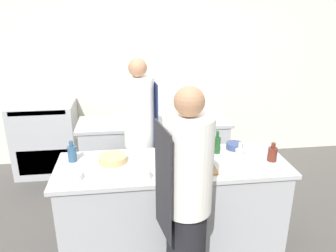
{
  "coord_description": "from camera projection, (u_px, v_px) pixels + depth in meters",
  "views": [
    {
      "loc": [
        -0.4,
        -2.77,
        2.32
      ],
      "look_at": [
        0.0,
        0.35,
        1.16
      ],
      "focal_mm": 35.0,
      "sensor_mm": 36.0,
      "label": 1
    }
  ],
  "objects": [
    {
      "name": "cup",
      "position": [
        147.0,
        175.0,
        2.8
      ],
      "size": [
        0.07,
        0.07,
        0.09
      ],
      "color": "white",
      "rests_on": "prep_counter"
    },
    {
      "name": "bowl_ceramic_blue",
      "position": [
        71.0,
        177.0,
        2.81
      ],
      "size": [
        0.19,
        0.19,
        0.06
      ],
      "color": "white",
      "rests_on": "prep_counter"
    },
    {
      "name": "oven_range",
      "position": [
        46.0,
        139.0,
        4.71
      ],
      "size": [
        0.86,
        0.6,
        1.04
      ],
      "color": "#A8AAAF",
      "rests_on": "ground_plane"
    },
    {
      "name": "ground_plane",
      "position": [
        172.0,
        241.0,
        3.42
      ],
      "size": [
        16.0,
        16.0,
        0.0
      ],
      "primitive_type": "plane",
      "color": "#4C4947"
    },
    {
      "name": "pass_counter",
      "position": [
        155.0,
        152.0,
        4.41
      ],
      "size": [
        1.97,
        0.62,
        0.91
      ],
      "color": "#A8AAAF",
      "rests_on": "ground_plane"
    },
    {
      "name": "bottle_olive_oil",
      "position": [
        217.0,
        144.0,
        3.3
      ],
      "size": [
        0.07,
        0.07,
        0.24
      ],
      "color": "#19471E",
      "rests_on": "prep_counter"
    },
    {
      "name": "prep_counter",
      "position": [
        172.0,
        204.0,
        3.27
      ],
      "size": [
        2.2,
        0.77,
        0.91
      ],
      "color": "#A8AAAF",
      "rests_on": "ground_plane"
    },
    {
      "name": "cutting_board",
      "position": [
        197.0,
        169.0,
        2.98
      ],
      "size": [
        0.35,
        0.24,
        0.01
      ],
      "color": "olive",
      "rests_on": "prep_counter"
    },
    {
      "name": "bottle_sauce",
      "position": [
        240.0,
        157.0,
        3.03
      ],
      "size": [
        0.09,
        0.09,
        0.23
      ],
      "color": "silver",
      "rests_on": "prep_counter"
    },
    {
      "name": "bottle_cooking_oil",
      "position": [
        175.0,
        156.0,
        3.05
      ],
      "size": [
        0.07,
        0.07,
        0.24
      ],
      "color": "#B2A84C",
      "rests_on": "prep_counter"
    },
    {
      "name": "wall_back",
      "position": [
        153.0,
        70.0,
        4.92
      ],
      "size": [
        8.0,
        0.06,
        2.8
      ],
      "color": "silver",
      "rests_on": "ground_plane"
    },
    {
      "name": "chef_at_stove",
      "position": [
        140.0,
        138.0,
        3.69
      ],
      "size": [
        0.37,
        0.35,
        1.81
      ],
      "rotation": [
        0.0,
        0.0,
        -1.48
      ],
      "color": "black",
      "rests_on": "ground_plane"
    },
    {
      "name": "bottle_vinegar",
      "position": [
        72.0,
        153.0,
        3.13
      ],
      "size": [
        0.08,
        0.08,
        0.21
      ],
      "color": "#2D5175",
      "rests_on": "prep_counter"
    },
    {
      "name": "chef_at_prep_near",
      "position": [
        187.0,
        201.0,
        2.52
      ],
      "size": [
        0.42,
        0.4,
        1.81
      ],
      "rotation": [
        0.0,
        0.0,
        1.76
      ],
      "color": "black",
      "rests_on": "ground_plane"
    },
    {
      "name": "bottle_wine",
      "position": [
        272.0,
        154.0,
        3.14
      ],
      "size": [
        0.09,
        0.09,
        0.18
      ],
      "color": "#5B2319",
      "rests_on": "prep_counter"
    },
    {
      "name": "bowl_mixing_large",
      "position": [
        113.0,
        159.0,
        3.13
      ],
      "size": [
        0.27,
        0.27,
        0.06
      ],
      "color": "tan",
      "rests_on": "prep_counter"
    },
    {
      "name": "bowl_prep_small",
      "position": [
        183.0,
        153.0,
        3.23
      ],
      "size": [
        0.17,
        0.17,
        0.08
      ],
      "color": "#B7BABC",
      "rests_on": "prep_counter"
    },
    {
      "name": "bowl_wooden_salad",
      "position": [
        234.0,
        146.0,
        3.42
      ],
      "size": [
        0.17,
        0.17,
        0.06
      ],
      "color": "navy",
      "rests_on": "prep_counter"
    }
  ]
}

